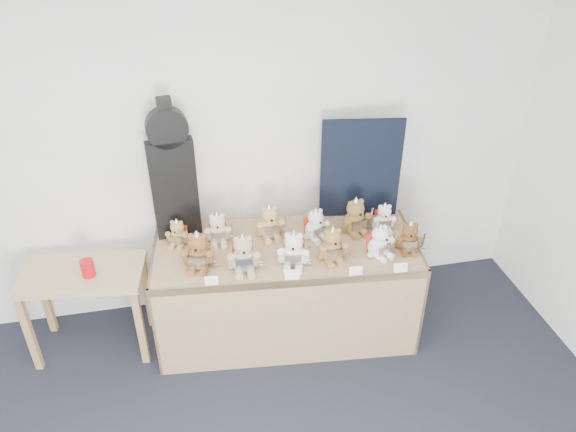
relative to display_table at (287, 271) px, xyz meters
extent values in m
plane|color=silver|center=(-0.94, -1.93, 2.08)|extent=(6.00, 6.00, 0.00)
plane|color=white|center=(-0.94, 0.57, 0.73)|extent=(6.00, 0.00, 6.00)
cube|color=white|center=(-0.09, 0.57, 0.92)|extent=(0.21, 0.00, 0.30)
cube|color=#91724A|center=(0.01, 0.08, 0.14)|extent=(1.96, 0.97, 0.06)
cube|color=#91724A|center=(-0.03, -0.30, -0.23)|extent=(1.88, 0.21, 0.79)
cube|color=#91724A|center=(-0.92, 0.17, -0.23)|extent=(0.10, 0.78, 0.79)
cube|color=#91724A|center=(0.94, -0.01, -0.23)|extent=(0.10, 0.78, 0.79)
cube|color=#A18056|center=(-1.42, 0.18, 0.06)|extent=(0.89, 0.57, 0.04)
cube|color=#A47846|center=(-1.82, 0.04, -0.29)|extent=(0.06, 0.06, 0.66)
cube|color=#A47846|center=(-1.78, 0.42, -0.29)|extent=(0.06, 0.06, 0.66)
cube|color=#A47846|center=(-1.07, -0.06, -0.29)|extent=(0.06, 0.06, 0.66)
cube|color=#A47846|center=(-1.02, 0.33, -0.29)|extent=(0.06, 0.06, 0.66)
cube|color=black|center=(-0.72, 0.39, 0.54)|extent=(0.33, 0.12, 0.75)
cylinder|color=black|center=(-0.72, 0.39, 1.01)|extent=(0.29, 0.12, 0.28)
cube|color=black|center=(-0.72, 0.39, 1.12)|extent=(0.10, 0.09, 0.19)
cube|color=black|center=(0.63, 0.37, 0.57)|extent=(0.59, 0.11, 0.80)
cylinder|color=red|center=(-1.36, 0.13, 0.14)|extent=(0.09, 0.09, 0.12)
ellipsoid|color=brown|center=(-0.61, -0.03, 0.24)|extent=(0.21, 0.19, 0.18)
sphere|color=brown|center=(-0.61, -0.03, 0.36)|extent=(0.13, 0.13, 0.13)
cylinder|color=brown|center=(-0.62, -0.08, 0.35)|extent=(0.06, 0.04, 0.05)
sphere|color=black|center=(-0.63, -0.10, 0.35)|extent=(0.02, 0.02, 0.02)
sphere|color=brown|center=(-0.65, -0.02, 0.41)|extent=(0.04, 0.04, 0.04)
sphere|color=brown|center=(-0.57, -0.04, 0.41)|extent=(0.04, 0.04, 0.04)
cylinder|color=brown|center=(-0.70, -0.03, 0.25)|extent=(0.07, 0.11, 0.13)
cylinder|color=brown|center=(-0.53, -0.07, 0.25)|extent=(0.07, 0.11, 0.13)
cylinder|color=brown|center=(-0.66, -0.08, 0.19)|extent=(0.08, 0.13, 0.05)
cylinder|color=brown|center=(-0.59, -0.10, 0.19)|extent=(0.08, 0.13, 0.05)
cube|color=white|center=(-0.63, -0.10, 0.25)|extent=(0.12, 0.05, 0.10)
cone|color=white|center=(-0.61, -0.03, 0.42)|extent=(0.11, 0.11, 0.08)
cube|color=white|center=(-0.51, -0.09, 0.28)|extent=(0.02, 0.05, 0.19)
cube|color=white|center=(-0.51, -0.09, 0.21)|extent=(0.05, 0.02, 0.01)
ellipsoid|color=tan|center=(-0.32, -0.12, 0.24)|extent=(0.18, 0.16, 0.18)
sphere|color=tan|center=(-0.32, -0.12, 0.36)|extent=(0.13, 0.13, 0.13)
cylinder|color=tan|center=(-0.32, -0.17, 0.35)|extent=(0.06, 0.03, 0.05)
sphere|color=black|center=(-0.32, -0.19, 0.35)|extent=(0.02, 0.02, 0.02)
sphere|color=tan|center=(-0.36, -0.12, 0.41)|extent=(0.04, 0.04, 0.04)
sphere|color=tan|center=(-0.28, -0.12, 0.41)|extent=(0.04, 0.04, 0.04)
cylinder|color=tan|center=(-0.40, -0.14, 0.25)|extent=(0.05, 0.10, 0.13)
cylinder|color=tan|center=(-0.24, -0.14, 0.25)|extent=(0.05, 0.10, 0.13)
cylinder|color=tan|center=(-0.36, -0.18, 0.19)|extent=(0.06, 0.12, 0.05)
cylinder|color=tan|center=(-0.28, -0.18, 0.19)|extent=(0.06, 0.12, 0.05)
cube|color=white|center=(-0.32, -0.19, 0.25)|extent=(0.12, 0.03, 0.10)
cone|color=white|center=(-0.32, -0.12, 0.42)|extent=(0.11, 0.11, 0.08)
cube|color=white|center=(-0.21, -0.16, 0.28)|extent=(0.02, 0.04, 0.19)
cube|color=white|center=(-0.21, -0.16, 0.21)|extent=(0.05, 0.01, 0.01)
cube|color=red|center=(-0.32, -0.05, 0.26)|extent=(0.14, 0.04, 0.16)
ellipsoid|color=white|center=(0.02, -0.14, 0.24)|extent=(0.21, 0.19, 0.17)
sphere|color=white|center=(0.02, -0.14, 0.36)|extent=(0.13, 0.13, 0.13)
cylinder|color=white|center=(0.00, -0.19, 0.35)|extent=(0.06, 0.04, 0.05)
sphere|color=black|center=(0.00, -0.21, 0.35)|extent=(0.02, 0.02, 0.02)
sphere|color=white|center=(-0.02, -0.13, 0.41)|extent=(0.04, 0.04, 0.04)
sphere|color=white|center=(0.06, -0.15, 0.41)|extent=(0.04, 0.04, 0.04)
cylinder|color=white|center=(-0.07, -0.14, 0.25)|extent=(0.07, 0.10, 0.13)
cylinder|color=white|center=(0.09, -0.18, 0.25)|extent=(0.07, 0.10, 0.13)
cylinder|color=white|center=(-0.04, -0.19, 0.19)|extent=(0.08, 0.12, 0.05)
cylinder|color=white|center=(0.04, -0.21, 0.19)|extent=(0.08, 0.12, 0.05)
cube|color=white|center=(0.00, -0.21, 0.25)|extent=(0.11, 0.05, 0.10)
cone|color=white|center=(0.02, -0.14, 0.41)|extent=(0.11, 0.11, 0.08)
cube|color=white|center=(0.11, -0.20, 0.28)|extent=(0.03, 0.05, 0.18)
cube|color=white|center=(0.11, -0.20, 0.21)|extent=(0.05, 0.02, 0.01)
cube|color=red|center=(0.04, -0.08, 0.25)|extent=(0.14, 0.07, 0.16)
ellipsoid|color=olive|center=(0.29, -0.13, 0.24)|extent=(0.17, 0.15, 0.16)
sphere|color=olive|center=(0.29, -0.13, 0.35)|extent=(0.12, 0.12, 0.12)
cylinder|color=olive|center=(0.29, -0.18, 0.34)|extent=(0.05, 0.03, 0.05)
sphere|color=black|center=(0.29, -0.20, 0.34)|extent=(0.02, 0.02, 0.02)
sphere|color=olive|center=(0.25, -0.13, 0.39)|extent=(0.04, 0.04, 0.04)
sphere|color=olive|center=(0.33, -0.13, 0.39)|extent=(0.04, 0.04, 0.04)
cylinder|color=olive|center=(0.21, -0.16, 0.25)|extent=(0.05, 0.09, 0.12)
cylinder|color=olive|center=(0.37, -0.15, 0.25)|extent=(0.05, 0.09, 0.12)
cylinder|color=olive|center=(0.25, -0.19, 0.19)|extent=(0.05, 0.11, 0.05)
cylinder|color=olive|center=(0.33, -0.19, 0.19)|extent=(0.05, 0.11, 0.05)
cube|color=white|center=(0.29, -0.20, 0.24)|extent=(0.11, 0.02, 0.09)
cone|color=white|center=(0.29, -0.13, 0.40)|extent=(0.10, 0.10, 0.08)
cube|color=white|center=(0.39, -0.16, 0.27)|extent=(0.01, 0.04, 0.17)
cube|color=white|center=(0.39, -0.16, 0.20)|extent=(0.05, 0.01, 0.01)
ellipsoid|color=white|center=(0.62, -0.15, 0.23)|extent=(0.20, 0.18, 0.16)
sphere|color=white|center=(0.62, -0.15, 0.34)|extent=(0.11, 0.11, 0.11)
cylinder|color=white|center=(0.64, -0.20, 0.33)|extent=(0.05, 0.04, 0.05)
sphere|color=black|center=(0.64, -0.21, 0.33)|extent=(0.02, 0.02, 0.02)
sphere|color=white|center=(0.58, -0.17, 0.38)|extent=(0.04, 0.04, 0.04)
sphere|color=white|center=(0.65, -0.14, 0.38)|extent=(0.04, 0.04, 0.04)
cylinder|color=white|center=(0.56, -0.20, 0.24)|extent=(0.07, 0.10, 0.12)
cylinder|color=white|center=(0.69, -0.14, 0.24)|extent=(0.07, 0.10, 0.12)
cylinder|color=white|center=(0.61, -0.22, 0.19)|extent=(0.08, 0.11, 0.05)
cylinder|color=white|center=(0.67, -0.19, 0.19)|extent=(0.08, 0.11, 0.05)
cube|color=white|center=(0.64, -0.21, 0.24)|extent=(0.10, 0.06, 0.09)
cone|color=white|center=(0.62, -0.15, 0.39)|extent=(0.10, 0.10, 0.07)
cube|color=white|center=(0.72, -0.14, 0.27)|extent=(0.03, 0.04, 0.16)
cube|color=white|center=(0.72, -0.14, 0.20)|extent=(0.05, 0.02, 0.01)
cube|color=red|center=(0.60, -0.10, 0.25)|extent=(0.13, 0.08, 0.14)
ellipsoid|color=brown|center=(0.84, -0.14, 0.23)|extent=(0.18, 0.16, 0.15)
sphere|color=brown|center=(0.84, -0.14, 0.33)|extent=(0.11, 0.11, 0.11)
cylinder|color=brown|center=(0.83, -0.18, 0.32)|extent=(0.05, 0.04, 0.05)
sphere|color=black|center=(0.83, -0.20, 0.32)|extent=(0.02, 0.02, 0.02)
sphere|color=brown|center=(0.81, -0.13, 0.37)|extent=(0.03, 0.03, 0.03)
sphere|color=brown|center=(0.88, -0.15, 0.37)|extent=(0.03, 0.03, 0.03)
cylinder|color=brown|center=(0.77, -0.14, 0.24)|extent=(0.06, 0.09, 0.11)
cylinder|color=brown|center=(0.91, -0.17, 0.24)|extent=(0.06, 0.09, 0.11)
cylinder|color=brown|center=(0.80, -0.18, 0.19)|extent=(0.07, 0.10, 0.04)
cylinder|color=brown|center=(0.86, -0.20, 0.19)|extent=(0.07, 0.10, 0.04)
cube|color=white|center=(0.83, -0.19, 0.23)|extent=(0.10, 0.04, 0.08)
cone|color=white|center=(0.84, -0.14, 0.38)|extent=(0.09, 0.09, 0.07)
cube|color=white|center=(0.93, -0.19, 0.26)|extent=(0.02, 0.04, 0.16)
cube|color=white|center=(0.93, -0.19, 0.20)|extent=(0.04, 0.02, 0.01)
ellipsoid|color=beige|center=(-0.45, 0.24, 0.23)|extent=(0.16, 0.14, 0.16)
sphere|color=beige|center=(-0.45, 0.24, 0.34)|extent=(0.11, 0.11, 0.11)
cylinder|color=beige|center=(-0.46, 0.19, 0.33)|extent=(0.05, 0.03, 0.05)
sphere|color=black|center=(-0.46, 0.17, 0.33)|extent=(0.02, 0.02, 0.02)
sphere|color=beige|center=(-0.49, 0.24, 0.38)|extent=(0.04, 0.04, 0.04)
sphere|color=beige|center=(-0.42, 0.23, 0.38)|extent=(0.04, 0.04, 0.04)
cylinder|color=beige|center=(-0.53, 0.22, 0.24)|extent=(0.05, 0.09, 0.12)
cylinder|color=beige|center=(-0.38, 0.21, 0.24)|extent=(0.05, 0.09, 0.12)
cylinder|color=beige|center=(-0.49, 0.18, 0.19)|extent=(0.05, 0.10, 0.05)
cylinder|color=beige|center=(-0.42, 0.18, 0.19)|extent=(0.05, 0.10, 0.05)
cube|color=white|center=(-0.46, 0.18, 0.24)|extent=(0.10, 0.02, 0.09)
cone|color=white|center=(-0.45, 0.24, 0.39)|extent=(0.10, 0.10, 0.07)
cube|color=white|center=(-0.36, 0.20, 0.27)|extent=(0.01, 0.04, 0.16)
cube|color=white|center=(-0.36, 0.20, 0.20)|extent=(0.05, 0.01, 0.01)
cube|color=red|center=(-0.45, 0.29, 0.25)|extent=(0.13, 0.04, 0.14)
ellipsoid|color=tan|center=(-0.08, 0.23, 0.24)|extent=(0.18, 0.15, 0.17)
sphere|color=tan|center=(-0.08, 0.23, 0.35)|extent=(0.12, 0.12, 0.12)
cylinder|color=tan|center=(-0.08, 0.18, 0.34)|extent=(0.05, 0.03, 0.05)
sphere|color=black|center=(-0.08, 0.16, 0.34)|extent=(0.02, 0.02, 0.02)
sphere|color=tan|center=(-0.12, 0.23, 0.40)|extent=(0.04, 0.04, 0.04)
sphere|color=tan|center=(-0.04, 0.23, 0.40)|extent=(0.04, 0.04, 0.04)
cylinder|color=tan|center=(-0.16, 0.21, 0.25)|extent=(0.05, 0.09, 0.13)
cylinder|color=tan|center=(0.00, 0.22, 0.25)|extent=(0.05, 0.09, 0.13)
cylinder|color=tan|center=(-0.11, 0.17, 0.19)|extent=(0.06, 0.11, 0.05)
cylinder|color=tan|center=(-0.04, 0.18, 0.19)|extent=(0.06, 0.11, 0.05)
cube|color=white|center=(-0.08, 0.17, 0.24)|extent=(0.11, 0.03, 0.09)
cone|color=white|center=(-0.08, 0.23, 0.40)|extent=(0.10, 0.10, 0.08)
cube|color=white|center=(0.03, 0.21, 0.27)|extent=(0.02, 0.04, 0.18)
cube|color=white|center=(0.03, 0.21, 0.21)|extent=(0.05, 0.01, 0.01)
ellipsoid|color=silver|center=(0.24, 0.15, 0.23)|extent=(0.19, 0.17, 0.15)
sphere|color=silver|center=(0.24, 0.15, 0.34)|extent=(0.11, 0.11, 0.11)
cylinder|color=silver|center=(0.26, 0.10, 0.33)|extent=(0.05, 0.04, 0.05)
sphere|color=black|center=(0.26, 0.09, 0.33)|extent=(0.02, 0.02, 0.02)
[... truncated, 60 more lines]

